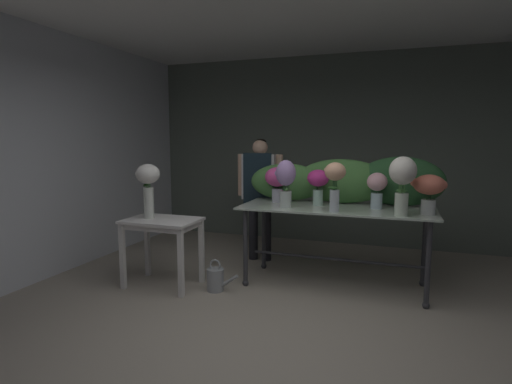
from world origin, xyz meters
The scene contains 17 objects.
ground_plane centered at (0.00, 1.78, 0.00)m, with size 7.82×7.82×0.00m, color #9E9384.
wall_back centered at (0.00, 3.56, 1.43)m, with size 5.74×0.12×2.86m, color slate.
wall_left centered at (-2.87, 1.78, 1.43)m, with size 0.12×3.68×2.86m, color silver.
ceiling_slab centered at (0.00, 1.78, 2.92)m, with size 5.86×3.68×0.12m, color silver.
display_table_glass centered at (0.37, 1.59, 0.74)m, with size 2.05×0.84×0.88m.
side_table_white centered at (-1.41, 0.98, 0.64)m, with size 0.79×0.54×0.75m.
florist centered at (-0.72, 2.25, 1.00)m, with size 0.62×0.24×1.61m.
foliage_backdrop centered at (0.45, 1.90, 1.13)m, with size 2.19×0.31×0.54m.
vase_magenta_roses centered at (0.16, 1.66, 1.14)m, with size 0.24×0.24×0.40m.
vase_blush_stock centered at (0.78, 1.64, 1.10)m, with size 0.21×0.21×0.38m.
vase_fuchsia_carnations centered at (-0.33, 1.73, 1.14)m, with size 0.30×0.28×0.41m.
vase_peach_tulips centered at (0.40, 1.30, 1.21)m, with size 0.22×0.21×0.50m.
vase_coral_snapdragons centered at (1.28, 1.45, 1.13)m, with size 0.33×0.29×0.39m.
vase_ivory_dahlias centered at (1.03, 1.29, 1.24)m, with size 0.25×0.25×0.57m.
vase_lilac_lilies centered at (-0.14, 1.40, 1.18)m, with size 0.23×0.21×0.51m.
vase_white_roses_tall centered at (-1.57, 0.98, 1.14)m, with size 0.27×0.26×0.60m.
watering_can centered at (-0.80, 1.03, 0.13)m, with size 0.35×0.18×0.34m.
Camera 1 is at (0.98, -2.77, 1.61)m, focal length 28.51 mm.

